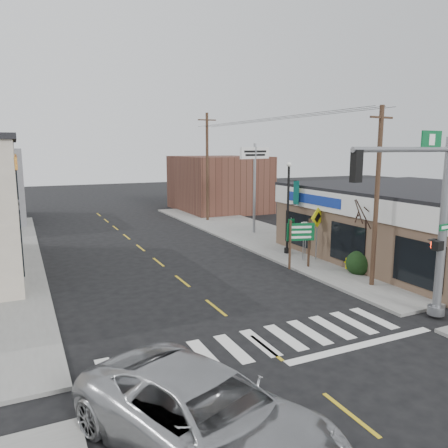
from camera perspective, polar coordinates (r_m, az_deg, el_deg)
name	(u,v)px	position (r m, az deg, el deg)	size (l,w,h in m)	color
ground	(266,348)	(14.84, 5.50, -15.77)	(140.00, 140.00, 0.00)	black
sidewalk_right	(282,243)	(29.87, 7.62, -2.50)	(6.00, 38.00, 0.13)	slate
center_line	(182,281)	(21.62, -5.48, -7.42)	(0.12, 56.00, 0.01)	gold
crosswalk	(260,343)	(15.15, 4.70, -15.18)	(11.00, 2.20, 0.01)	silver
thrift_store	(429,225)	(27.99, 25.21, -0.16)	(12.00, 14.00, 4.00)	brown
bldg_distant_right	(218,183)	(45.72, -0.74, 5.32)	(8.00, 10.00, 5.60)	#523025
suv	(206,417)	(9.93, -2.38, -23.88)	(2.97, 6.43, 1.79)	#9FA1A4
traffic_signal_pole	(429,210)	(17.33, 25.23, 1.65)	(5.43, 0.40, 6.88)	gray
guide_sign	(300,237)	(23.29, 9.93, -1.64)	(1.49, 0.13, 2.61)	#412C1E
fire_hydrant	(347,262)	(24.01, 15.79, -4.85)	(0.19, 0.19, 0.62)	#DFD100
ped_crossing_sign	(317,224)	(25.19, 12.08, -0.03)	(1.18, 0.08, 3.03)	gray
lamp_post	(289,201)	(26.35, 8.48, 2.99)	(0.71, 0.56, 5.48)	black
dance_center_sign	(255,166)	(32.59, 4.03, 7.61)	(3.13, 0.20, 6.64)	gray
bare_tree	(368,205)	(22.60, 18.29, 2.34)	(2.24, 2.24, 4.48)	black
shrub_front	(359,263)	(23.38, 17.20, -4.93)	(1.31, 1.31, 0.98)	#193D1A
shrub_back	(367,260)	(24.78, 18.14, -4.45)	(0.97, 0.97, 0.73)	black
utility_pole_near	(377,196)	(20.88, 19.33, 3.52)	(1.42, 0.21, 8.15)	#48381D
utility_pole_far	(207,166)	(38.34, -2.20, 7.57)	(1.61, 0.24, 9.28)	#3C301E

